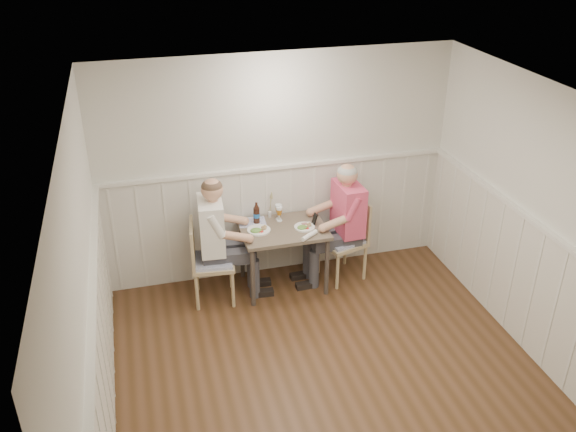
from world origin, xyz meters
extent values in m
plane|color=#462C17|center=(0.00, 0.00, 0.00)|extent=(4.50, 4.50, 0.00)
cube|color=silver|center=(0.00, 2.25, 1.30)|extent=(4.00, 0.04, 2.60)
cube|color=silver|center=(-2.00, 0.00, 1.30)|extent=(0.04, 4.50, 2.60)
cube|color=silver|center=(2.00, 0.00, 1.30)|extent=(0.04, 4.50, 2.60)
cube|color=white|center=(0.00, 0.00, 2.59)|extent=(4.00, 4.50, 0.02)
cube|color=silver|center=(0.00, 2.23, 0.65)|extent=(3.98, 0.03, 1.30)
cube|color=silver|center=(-1.99, 0.00, 0.65)|extent=(0.03, 4.48, 1.30)
cube|color=silver|center=(1.99, 0.00, 0.65)|extent=(0.03, 4.48, 1.30)
cube|color=silver|center=(0.00, 2.22, 1.32)|extent=(3.98, 0.06, 0.04)
cube|color=silver|center=(-1.97, 0.00, 1.32)|extent=(0.06, 4.48, 0.04)
cube|color=silver|center=(1.97, 0.00, 1.32)|extent=(0.06, 4.48, 0.04)
cube|color=brown|center=(-0.05, 1.84, 0.73)|extent=(0.94, 0.70, 0.04)
cylinder|color=#3F3833|center=(-0.47, 1.54, 0.35)|extent=(0.05, 0.05, 0.71)
cylinder|color=#3F3833|center=(-0.47, 2.14, 0.35)|extent=(0.05, 0.05, 0.71)
cylinder|color=#3F3833|center=(0.37, 1.54, 0.35)|extent=(0.05, 0.05, 0.71)
cylinder|color=#3F3833|center=(0.37, 2.14, 0.35)|extent=(0.05, 0.05, 0.71)
cube|color=tan|center=(0.66, 1.85, 0.47)|extent=(0.56, 0.56, 0.04)
cube|color=#636DAE|center=(0.66, 1.85, 0.50)|extent=(0.51, 0.51, 0.03)
cube|color=tan|center=(0.86, 1.90, 0.72)|extent=(0.16, 0.45, 0.48)
cylinder|color=tan|center=(0.90, 1.71, 0.22)|extent=(0.04, 0.04, 0.44)
cylinder|color=tan|center=(0.53, 1.61, 0.22)|extent=(0.04, 0.04, 0.44)
cylinder|color=tan|center=(0.79, 2.09, 0.22)|extent=(0.04, 0.04, 0.44)
cylinder|color=tan|center=(0.42, 1.98, 0.22)|extent=(0.04, 0.04, 0.44)
cube|color=tan|center=(-0.85, 1.78, 0.46)|extent=(0.50, 0.50, 0.04)
cube|color=#636DAE|center=(-0.85, 1.78, 0.50)|extent=(0.45, 0.45, 0.03)
cube|color=tan|center=(-1.05, 1.81, 0.72)|extent=(0.09, 0.45, 0.47)
cylinder|color=tan|center=(-1.02, 2.00, 0.22)|extent=(0.04, 0.04, 0.44)
cylinder|color=tan|center=(-0.64, 1.95, 0.22)|extent=(0.04, 0.04, 0.44)
cylinder|color=tan|center=(-1.07, 1.61, 0.22)|extent=(0.04, 0.04, 0.44)
cylinder|color=tan|center=(-0.68, 1.57, 0.22)|extent=(0.04, 0.04, 0.44)
cube|color=#3F3F47|center=(0.69, 1.84, 0.24)|extent=(0.48, 0.44, 0.48)
cube|color=#3F3F47|center=(0.48, 1.83, 0.54)|extent=(0.46, 0.40, 0.14)
cube|color=#FC5374|center=(0.69, 1.84, 0.89)|extent=(0.27, 0.48, 0.58)
sphere|color=tan|center=(0.69, 1.84, 1.31)|extent=(0.23, 0.23, 0.23)
sphere|color=#A5A5A0|center=(0.69, 1.84, 1.34)|extent=(0.22, 0.22, 0.22)
cube|color=black|center=(0.31, 1.83, 0.90)|extent=(0.02, 0.07, 0.14)
cube|color=#3F3F47|center=(-0.82, 1.84, 0.24)|extent=(0.50, 0.46, 0.48)
cube|color=#3F3F47|center=(-0.61, 1.82, 0.54)|extent=(0.47, 0.42, 0.14)
cube|color=white|center=(-0.82, 1.84, 0.89)|extent=(0.29, 0.49, 0.58)
sphere|color=tan|center=(-0.82, 1.84, 1.31)|extent=(0.23, 0.23, 0.23)
sphere|color=#4C3828|center=(-0.82, 1.84, 1.34)|extent=(0.22, 0.22, 0.22)
cylinder|color=white|center=(0.18, 1.79, 0.76)|extent=(0.23, 0.23, 0.02)
ellipsoid|color=#3F722D|center=(0.15, 1.76, 0.79)|extent=(0.11, 0.09, 0.04)
sphere|color=#9D7D51|center=(0.23, 1.79, 0.78)|extent=(0.03, 0.03, 0.03)
cube|color=#996056|center=(0.20, 1.84, 0.77)|extent=(0.07, 0.04, 0.01)
cylinder|color=white|center=(0.25, 1.84, 0.78)|extent=(0.05, 0.05, 0.03)
cylinder|color=white|center=(-0.32, 1.85, 0.76)|extent=(0.26, 0.26, 0.02)
ellipsoid|color=#3F722D|center=(-0.36, 1.82, 0.79)|extent=(0.13, 0.10, 0.05)
sphere|color=#9D7D51|center=(-0.26, 1.86, 0.78)|extent=(0.03, 0.03, 0.03)
cylinder|color=silver|center=(-0.05, 2.06, 0.75)|extent=(0.07, 0.07, 0.01)
cylinder|color=silver|center=(-0.05, 2.06, 0.80)|extent=(0.01, 0.01, 0.08)
cone|color=#B86F18|center=(-0.05, 2.06, 0.87)|extent=(0.07, 0.07, 0.07)
cylinder|color=silver|center=(-0.05, 2.06, 0.92)|extent=(0.07, 0.07, 0.03)
cylinder|color=silver|center=(-0.05, 2.01, 0.75)|extent=(0.06, 0.06, 0.01)
cylinder|color=silver|center=(-0.05, 2.01, 0.79)|extent=(0.01, 0.01, 0.08)
cone|color=#B86F18|center=(-0.05, 2.01, 0.86)|extent=(0.07, 0.07, 0.07)
cylinder|color=silver|center=(-0.05, 2.01, 0.91)|extent=(0.07, 0.07, 0.03)
cylinder|color=black|center=(-0.30, 2.03, 0.84)|extent=(0.07, 0.07, 0.18)
cone|color=black|center=(-0.30, 2.03, 0.96)|extent=(0.07, 0.07, 0.04)
cylinder|color=black|center=(-0.30, 2.03, 0.99)|extent=(0.03, 0.03, 0.03)
cylinder|color=#1B5EAE|center=(-0.30, 2.03, 0.85)|extent=(0.07, 0.07, 0.05)
cylinder|color=white|center=(0.17, 1.56, 0.78)|extent=(0.22, 0.17, 0.05)
cylinder|color=silver|center=(-0.13, 2.13, 0.78)|extent=(0.04, 0.04, 0.07)
cylinder|color=tan|center=(-0.13, 2.13, 0.91)|extent=(0.02, 0.02, 0.23)
cone|color=tan|center=(-0.13, 2.13, 1.04)|extent=(0.03, 0.03, 0.08)
cube|color=#636DAE|center=(-0.35, 2.06, 0.75)|extent=(0.32, 0.27, 0.01)
camera|label=1|loc=(-1.53, -3.87, 3.98)|focal=38.00mm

